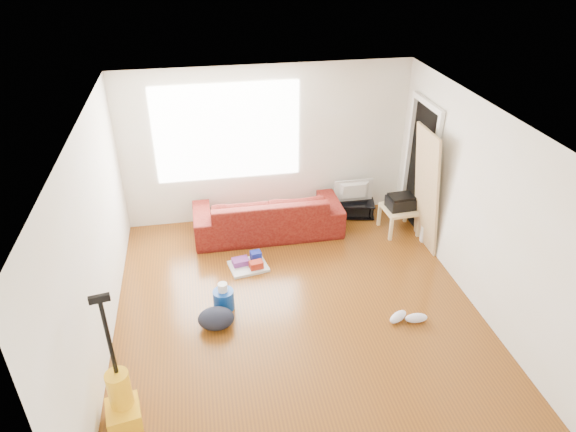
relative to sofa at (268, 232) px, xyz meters
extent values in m
cube|color=#5D3513|center=(0.09, -1.95, 0.00)|extent=(4.50, 5.00, 0.01)
cube|color=white|center=(0.09, -1.95, 2.50)|extent=(4.50, 5.00, 0.01)
cube|color=silver|center=(0.09, 0.55, 1.25)|extent=(4.50, 0.01, 2.50)
cube|color=silver|center=(0.09, -4.45, 1.25)|extent=(4.50, 0.01, 2.50)
cube|color=silver|center=(-2.16, -1.95, 1.25)|extent=(0.01, 5.00, 2.50)
cube|color=silver|center=(2.34, -1.95, 1.25)|extent=(0.01, 5.00, 2.50)
cube|color=white|center=(-0.51, 0.53, 1.50)|extent=(2.20, 0.01, 1.50)
cube|color=white|center=(2.30, -0.70, 1.00)|extent=(0.06, 0.08, 2.00)
cube|color=white|center=(2.30, 0.20, 1.00)|extent=(0.06, 0.08, 2.00)
cube|color=white|center=(2.30, -0.25, 2.04)|extent=(0.06, 0.98, 0.08)
cube|color=black|center=(2.33, -0.25, 1.00)|extent=(0.01, 0.86, 1.98)
imported|color=#420405|center=(0.00, 0.00, 0.00)|extent=(2.28, 0.89, 0.67)
cube|color=black|center=(1.48, 0.27, 0.03)|extent=(0.74, 0.52, 0.02)
cube|color=black|center=(1.48, 0.27, 0.24)|extent=(0.74, 0.52, 0.02)
cylinder|color=black|center=(1.15, 0.18, 0.13)|extent=(0.02, 0.02, 0.25)
cylinder|color=black|center=(1.22, 0.49, 0.13)|extent=(0.02, 0.02, 0.25)
cylinder|color=black|center=(1.74, 0.05, 0.13)|extent=(0.02, 0.02, 0.25)
cylinder|color=black|center=(1.81, 0.36, 0.13)|extent=(0.02, 0.02, 0.25)
imported|color=black|center=(1.48, 0.27, 0.44)|extent=(0.65, 0.08, 0.37)
cube|color=tan|center=(2.04, -0.33, 0.39)|extent=(0.54, 0.54, 0.05)
cube|color=tan|center=(1.82, -0.57, 0.18)|extent=(0.05, 0.05, 0.37)
cube|color=tan|center=(1.79, -0.11, 0.18)|extent=(0.05, 0.05, 0.37)
cube|color=tan|center=(2.28, -0.55, 0.18)|extent=(0.05, 0.05, 0.37)
cube|color=tan|center=(2.25, -0.09, 0.18)|extent=(0.05, 0.05, 0.37)
cube|color=black|center=(2.04, -0.33, 0.50)|extent=(0.43, 0.34, 0.18)
cube|color=black|center=(2.04, -0.33, 0.61)|extent=(0.39, 0.30, 0.04)
cylinder|color=navy|center=(-0.82, -1.72, 0.00)|extent=(0.27, 0.27, 0.26)
cylinder|color=white|center=(-0.82, -1.71, 0.19)|extent=(0.12, 0.12, 0.11)
cube|color=silver|center=(-0.42, -0.90, 0.02)|extent=(0.58, 0.50, 0.04)
cube|color=#9E2615|center=(-0.32, -0.99, 0.09)|extent=(0.21, 0.16, 0.10)
cube|color=#702E81|center=(-0.52, -0.85, 0.08)|extent=(0.25, 0.20, 0.08)
cube|color=#132199|center=(-0.30, -0.80, 0.11)|extent=(0.16, 0.15, 0.15)
ellipsoid|color=black|center=(-0.94, -2.04, 0.00)|extent=(0.47, 0.39, 0.24)
ellipsoid|color=silver|center=(1.27, -2.34, 0.06)|extent=(0.31, 0.25, 0.12)
ellipsoid|color=silver|center=(1.48, -2.41, 0.06)|extent=(0.29, 0.14, 0.12)
cube|color=yellow|center=(-1.91, -3.26, 0.10)|extent=(0.37, 0.41, 0.20)
cylinder|color=yellow|center=(-1.91, -3.20, 0.40)|extent=(0.23, 0.23, 0.39)
cylinder|color=black|center=(-1.91, -3.17, 1.02)|extent=(0.04, 0.04, 0.85)
cube|color=black|center=(-1.91, -3.17, 1.48)|extent=(0.19, 0.08, 0.07)
cube|color=tan|center=(2.22, -0.75, 0.00)|extent=(0.23, 0.74, 1.83)
camera|label=1|loc=(-0.95, -6.86, 4.30)|focal=32.00mm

